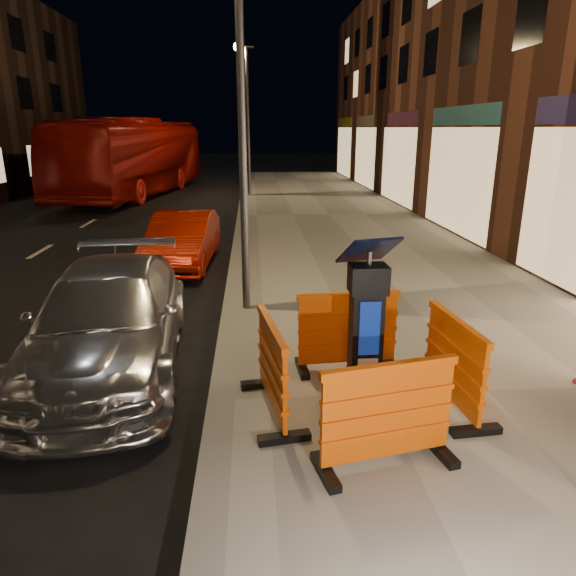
{
  "coord_description": "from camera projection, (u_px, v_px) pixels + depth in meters",
  "views": [
    {
      "loc": [
        0.39,
        -5.03,
        2.99
      ],
      "look_at": [
        0.8,
        1.0,
        1.1
      ],
      "focal_mm": 32.0,
      "sensor_mm": 36.0,
      "label": 1
    }
  ],
  "objects": [
    {
      "name": "ground_plane",
      "position": [
        222.0,
        412.0,
        5.65
      ],
      "size": [
        120.0,
        120.0,
        0.0
      ],
      "primitive_type": "plane",
      "color": "black",
      "rests_on": "ground"
    },
    {
      "name": "sidewalk",
      "position": [
        487.0,
        396.0,
        5.83
      ],
      "size": [
        6.0,
        60.0,
        0.15
      ],
      "primitive_type": "cube",
      "color": "gray",
      "rests_on": "ground"
    },
    {
      "name": "kerb",
      "position": [
        222.0,
        406.0,
        5.63
      ],
      "size": [
        0.3,
        60.0,
        0.15
      ],
      "primitive_type": "cube",
      "color": "slate",
      "rests_on": "ground"
    },
    {
      "name": "parking_kiosk",
      "position": [
        366.0,
        331.0,
        5.18
      ],
      "size": [
        0.62,
        0.62,
        1.75
      ],
      "primitive_type": "cube",
      "rotation": [
        0.0,
        0.0,
        0.13
      ],
      "color": "black",
      "rests_on": "sidewalk"
    },
    {
      "name": "barrier_front",
      "position": [
        387.0,
        415.0,
        4.39
      ],
      "size": [
        1.34,
        0.77,
        0.98
      ],
      "primitive_type": "cube",
      "rotation": [
        0.0,
        0.0,
        0.21
      ],
      "color": "#E65305",
      "rests_on": "sidewalk"
    },
    {
      "name": "barrier_back",
      "position": [
        348.0,
        331.0,
        6.2
      ],
      "size": [
        1.29,
        0.61,
        0.98
      ],
      "primitive_type": "cube",
      "rotation": [
        0.0,
        0.0,
        0.07
      ],
      "color": "#E65305",
      "rests_on": "sidewalk"
    },
    {
      "name": "barrier_kerbside",
      "position": [
        272.0,
        369.0,
        5.23
      ],
      "size": [
        0.71,
        1.32,
        0.98
      ],
      "primitive_type": "cube",
      "rotation": [
        0.0,
        0.0,
        1.73
      ],
      "color": "#E65305",
      "rests_on": "sidewalk"
    },
    {
      "name": "barrier_bldgside",
      "position": [
        454.0,
        363.0,
        5.36
      ],
      "size": [
        0.63,
        1.3,
        0.98
      ],
      "primitive_type": "cube",
      "rotation": [
        0.0,
        0.0,
        1.66
      ],
      "color": "#E65305",
      "rests_on": "sidewalk"
    },
    {
      "name": "car_silver",
      "position": [
        114.0,
        364.0,
        6.78
      ],
      "size": [
        2.18,
        4.58,
        1.29
      ],
      "primitive_type": "imported",
      "rotation": [
        0.0,
        0.0,
        0.09
      ],
      "color": "silver",
      "rests_on": "ground"
    },
    {
      "name": "car_red",
      "position": [
        184.0,
        265.0,
        11.67
      ],
      "size": [
        1.45,
        3.67,
        1.19
      ],
      "primitive_type": "imported",
      "rotation": [
        0.0,
        0.0,
        -0.05
      ],
      "color": "#881103",
      "rests_on": "ground"
    },
    {
      "name": "bus_doubledecker",
      "position": [
        138.0,
        195.0,
        23.88
      ],
      "size": [
        4.75,
        12.49,
        3.4
      ],
      "primitive_type": "imported",
      "rotation": [
        0.0,
        0.0,
        -0.16
      ],
      "color": "#9A0E09",
      "rests_on": "ground"
    },
    {
      "name": "street_lamp_mid",
      "position": [
        242.0,
        116.0,
        7.58
      ],
      "size": [
        0.12,
        0.12,
        6.0
      ],
      "primitive_type": "cylinder",
      "color": "#3F3F44",
      "rests_on": "sidewalk"
    },
    {
      "name": "street_lamp_far",
      "position": [
        248.0,
        124.0,
        21.86
      ],
      "size": [
        0.12,
        0.12,
        6.0
      ],
      "primitive_type": "cylinder",
      "color": "#3F3F44",
      "rests_on": "sidewalk"
    }
  ]
}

